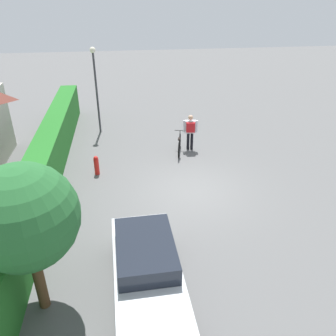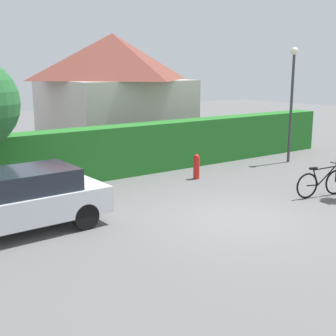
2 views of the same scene
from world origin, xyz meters
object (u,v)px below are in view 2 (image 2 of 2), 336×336
Objects in this scene: bicycle at (322,183)px; fire_hydrant at (196,166)px; parked_car_near at (13,201)px; street_lamp at (292,89)px.

fire_hydrant is (-1.54, 3.65, 0.02)m from bicycle.
parked_car_near is at bearing 165.32° from bicycle.
parked_car_near is 5.26× the size of fire_hydrant.
parked_car_near is at bearing -171.53° from street_lamp.
parked_car_near is at bearing -166.07° from fire_hydrant.
fire_hydrant is at bearing -179.37° from street_lamp.
street_lamp reaches higher than fire_hydrant.
bicycle is 2.10× the size of fire_hydrant.
street_lamp is at bearing 50.75° from bicycle.
street_lamp is (10.93, 1.63, 2.03)m from parked_car_near.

